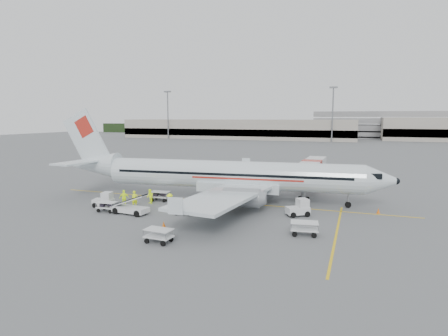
{
  "coord_description": "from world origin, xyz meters",
  "views": [
    {
      "loc": [
        15.44,
        -40.85,
        9.96
      ],
      "look_at": [
        0.0,
        2.0,
        3.8
      ],
      "focal_mm": 30.0,
      "sensor_mm": 36.0,
      "label": 1
    }
  ],
  "objects_px": {
    "tug_fore": "(298,207)",
    "tug_aft": "(103,199)",
    "aircraft": "(231,156)",
    "belt_loader": "(130,201)",
    "jet_bridge": "(312,176)",
    "tug_mid": "(184,207)"
  },
  "relations": [
    {
      "from": "jet_bridge",
      "to": "aircraft",
      "type": "bearing_deg",
      "value": -132.2
    },
    {
      "from": "aircraft",
      "to": "belt_loader",
      "type": "height_order",
      "value": "aircraft"
    },
    {
      "from": "tug_fore",
      "to": "belt_loader",
      "type": "bearing_deg",
      "value": 163.34
    },
    {
      "from": "aircraft",
      "to": "tug_aft",
      "type": "xyz_separation_m",
      "value": [
        -12.6,
        -7.51,
        -4.61
      ]
    },
    {
      "from": "jet_bridge",
      "to": "tug_aft",
      "type": "bearing_deg",
      "value": -140.66
    },
    {
      "from": "jet_bridge",
      "to": "tug_aft",
      "type": "height_order",
      "value": "jet_bridge"
    },
    {
      "from": "belt_loader",
      "to": "tug_aft",
      "type": "height_order",
      "value": "belt_loader"
    },
    {
      "from": "belt_loader",
      "to": "tug_fore",
      "type": "xyz_separation_m",
      "value": [
        16.49,
        5.09,
        -0.49
      ]
    },
    {
      "from": "aircraft",
      "to": "belt_loader",
      "type": "relative_size",
      "value": 7.81
    },
    {
      "from": "jet_bridge",
      "to": "tug_mid",
      "type": "height_order",
      "value": "jet_bridge"
    },
    {
      "from": "tug_mid",
      "to": "tug_aft",
      "type": "height_order",
      "value": "tug_aft"
    },
    {
      "from": "belt_loader",
      "to": "tug_fore",
      "type": "height_order",
      "value": "belt_loader"
    },
    {
      "from": "aircraft",
      "to": "belt_loader",
      "type": "distance_m",
      "value": 12.78
    },
    {
      "from": "aircraft",
      "to": "tug_aft",
      "type": "relative_size",
      "value": 18.18
    },
    {
      "from": "tug_fore",
      "to": "jet_bridge",
      "type": "bearing_deg",
      "value": 56.96
    },
    {
      "from": "jet_bridge",
      "to": "tug_mid",
      "type": "xyz_separation_m",
      "value": [
        -10.99,
        -16.17,
        -1.4
      ]
    },
    {
      "from": "jet_bridge",
      "to": "belt_loader",
      "type": "distance_m",
      "value": 24.25
    },
    {
      "from": "tug_fore",
      "to": "tug_aft",
      "type": "distance_m",
      "value": 21.44
    },
    {
      "from": "belt_loader",
      "to": "tug_mid",
      "type": "bearing_deg",
      "value": 23.08
    },
    {
      "from": "aircraft",
      "to": "belt_loader",
      "type": "bearing_deg",
      "value": -136.59
    },
    {
      "from": "jet_bridge",
      "to": "tug_fore",
      "type": "xyz_separation_m",
      "value": [
        0.17,
        -12.83,
        -1.29
      ]
    },
    {
      "from": "aircraft",
      "to": "tug_mid",
      "type": "relative_size",
      "value": 19.89
    }
  ]
}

